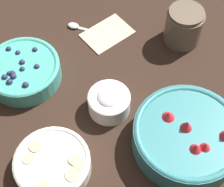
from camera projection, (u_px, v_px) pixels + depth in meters
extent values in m
plane|color=black|center=(138.00, 97.00, 0.91)|extent=(4.00, 4.00, 0.00)
cylinder|color=teal|center=(186.00, 137.00, 0.82)|extent=(0.24, 0.24, 0.06)
torus|color=teal|center=(188.00, 131.00, 0.79)|extent=(0.24, 0.24, 0.02)
cylinder|color=red|center=(188.00, 133.00, 0.80)|extent=(0.19, 0.19, 0.02)
cone|color=red|center=(187.00, 126.00, 0.79)|extent=(0.04, 0.04, 0.03)
cone|color=red|center=(169.00, 116.00, 0.80)|extent=(0.05, 0.05, 0.02)
cone|color=red|center=(196.00, 148.00, 0.76)|extent=(0.04, 0.04, 0.02)
cone|color=red|center=(205.00, 146.00, 0.76)|extent=(0.03, 0.03, 0.02)
cylinder|color=#47AD9E|center=(23.00, 71.00, 0.92)|extent=(0.18, 0.18, 0.05)
torus|color=#47AD9E|center=(22.00, 66.00, 0.91)|extent=(0.18, 0.18, 0.01)
cylinder|color=#23284C|center=(22.00, 68.00, 0.91)|extent=(0.15, 0.15, 0.01)
sphere|color=#23284C|center=(5.00, 77.00, 0.88)|extent=(0.01, 0.01, 0.01)
sphere|color=#23284C|center=(18.00, 53.00, 0.93)|extent=(0.01, 0.01, 0.01)
sphere|color=#23284C|center=(9.00, 74.00, 0.89)|extent=(0.01, 0.01, 0.01)
sphere|color=#23284C|center=(26.00, 85.00, 0.87)|extent=(0.02, 0.02, 0.02)
sphere|color=#23284C|center=(12.00, 73.00, 0.89)|extent=(0.01, 0.01, 0.01)
sphere|color=#23284C|center=(10.00, 82.00, 0.88)|extent=(0.02, 0.02, 0.02)
sphere|color=#23284C|center=(9.00, 49.00, 0.93)|extent=(0.01, 0.01, 0.01)
sphere|color=#23284C|center=(22.00, 62.00, 0.91)|extent=(0.01, 0.01, 0.01)
sphere|color=#23284C|center=(37.00, 67.00, 0.90)|extent=(0.01, 0.01, 0.01)
sphere|color=#23284C|center=(35.00, 50.00, 0.93)|extent=(0.01, 0.01, 0.01)
sphere|color=#23284C|center=(14.00, 77.00, 0.88)|extent=(0.02, 0.02, 0.02)
sphere|color=#23284C|center=(22.00, 69.00, 0.90)|extent=(0.01, 0.01, 0.01)
cylinder|color=silver|center=(53.00, 165.00, 0.79)|extent=(0.16, 0.16, 0.04)
torus|color=silver|center=(52.00, 161.00, 0.78)|extent=(0.16, 0.16, 0.01)
cylinder|color=beige|center=(52.00, 163.00, 0.78)|extent=(0.13, 0.13, 0.01)
cylinder|color=beige|center=(73.00, 175.00, 0.76)|extent=(0.03, 0.03, 0.01)
cylinder|color=beige|center=(28.00, 159.00, 0.78)|extent=(0.02, 0.02, 0.01)
cylinder|color=beige|center=(79.00, 164.00, 0.77)|extent=(0.02, 0.02, 0.01)
cylinder|color=beige|center=(75.00, 160.00, 0.78)|extent=(0.03, 0.03, 0.01)
cylinder|color=beige|center=(35.00, 147.00, 0.79)|extent=(0.03, 0.03, 0.01)
cylinder|color=white|center=(110.00, 104.00, 0.87)|extent=(0.10, 0.10, 0.05)
torus|color=white|center=(110.00, 99.00, 0.85)|extent=(0.10, 0.10, 0.01)
cylinder|color=white|center=(110.00, 101.00, 0.86)|extent=(0.08, 0.08, 0.01)
ellipsoid|color=white|center=(110.00, 99.00, 0.85)|extent=(0.06, 0.06, 0.03)
cylinder|color=brown|center=(184.00, 27.00, 0.98)|extent=(0.10, 0.10, 0.09)
cylinder|color=#472819|center=(183.00, 29.00, 0.98)|extent=(0.08, 0.08, 0.07)
cylinder|color=brown|center=(187.00, 13.00, 0.94)|extent=(0.09, 0.09, 0.01)
cube|color=beige|center=(107.00, 33.00, 1.02)|extent=(0.15, 0.12, 0.01)
cube|color=silver|center=(96.00, 32.00, 1.03)|extent=(0.08, 0.08, 0.01)
ellipsoid|color=silver|center=(73.00, 26.00, 1.04)|extent=(0.04, 0.04, 0.01)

